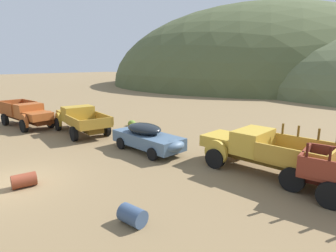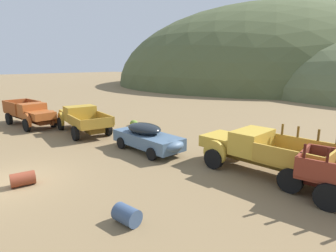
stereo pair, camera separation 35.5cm
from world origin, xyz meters
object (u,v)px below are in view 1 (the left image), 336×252
truck_oxide_orange (28,115)px  oil_drum_by_truck (24,180)px  car_chalk_blue (149,138)px  truck_mustard (79,119)px  truck_faded_yellow (254,149)px  oil_drum_spare (132,215)px

truck_oxide_orange → oil_drum_by_truck: size_ratio=5.95×
car_chalk_blue → oil_drum_by_truck: bearing=-89.4°
truck_mustard → truck_faded_yellow: 12.92m
car_chalk_blue → oil_drum_by_truck: 6.66m
truck_oxide_orange → car_chalk_blue: bearing=8.6°
oil_drum_spare → truck_faded_yellow: bearing=75.9°
truck_mustard → oil_drum_spare: (11.23, -6.99, -0.71)m
truck_faded_yellow → oil_drum_by_truck: (-7.06, -7.09, -0.72)m
car_chalk_blue → truck_faded_yellow: size_ratio=0.83×
truck_oxide_orange → truck_faded_yellow: bearing=10.0°
truck_oxide_orange → truck_mustard: (4.60, 1.17, -0.02)m
truck_mustard → oil_drum_spare: bearing=167.7°
truck_faded_yellow → oil_drum_spare: truck_faded_yellow is taller
truck_mustard → truck_faded_yellow: size_ratio=1.04×
truck_mustard → car_chalk_blue: bearing=-167.5°
truck_mustard → oil_drum_spare: size_ratio=7.25×
truck_oxide_orange → truck_mustard: size_ratio=0.98×
truck_oxide_orange → truck_faded_yellow: 17.54m
truck_mustard → oil_drum_spare: 13.25m
truck_faded_yellow → oil_drum_spare: bearing=85.6°
truck_oxide_orange → oil_drum_by_truck: truck_oxide_orange is taller
truck_oxide_orange → truck_faded_yellow: truck_faded_yellow is taller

